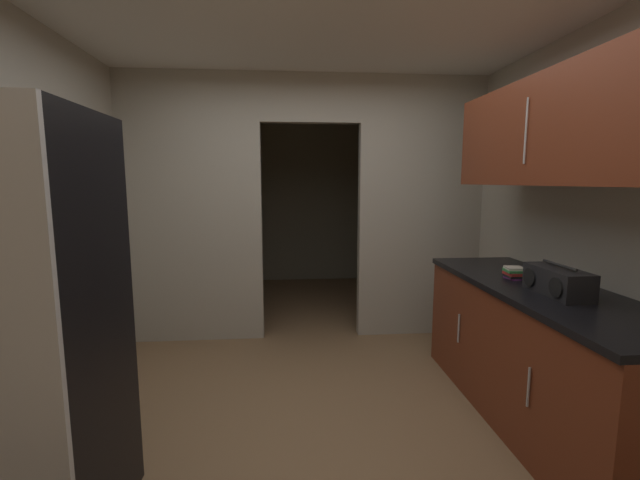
{
  "coord_description": "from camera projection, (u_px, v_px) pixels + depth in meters",
  "views": [
    {
      "loc": [
        -0.22,
        -2.39,
        1.57
      ],
      "look_at": [
        0.03,
        0.51,
        1.16
      ],
      "focal_mm": 23.65,
      "sensor_mm": 36.0,
      "label": 1
    }
  ],
  "objects": [
    {
      "name": "ground",
      "position": [
        322.0,
        439.0,
        2.59
      ],
      "size": [
        20.0,
        20.0,
        0.0
      ],
      "primitive_type": "plane",
      "color": "brown"
    },
    {
      "name": "kitchen_overhead_slab",
      "position": [
        315.0,
        20.0,
        2.75
      ],
      "size": [
        3.94,
        7.56,
        0.06
      ],
      "primitive_type": "cube",
      "color": "silver"
    },
    {
      "name": "kitchen_partition",
      "position": [
        305.0,
        203.0,
        4.16
      ],
      "size": [
        3.54,
        0.12,
        2.59
      ],
      "color": "#ADA899",
      "rests_on": "ground"
    },
    {
      "name": "adjoining_room_shell",
      "position": [
        300.0,
        201.0,
        5.93
      ],
      "size": [
        3.54,
        2.58,
        2.59
      ],
      "color": "gray",
      "rests_on": "ground"
    },
    {
      "name": "refrigerator",
      "position": [
        11.0,
        336.0,
        1.76
      ],
      "size": [
        0.76,
        0.73,
        1.86
      ],
      "color": "black",
      "rests_on": "ground"
    },
    {
      "name": "lower_cabinet_run",
      "position": [
        538.0,
        354.0,
        2.74
      ],
      "size": [
        0.7,
        2.08,
        0.9
      ],
      "color": "maroon",
      "rests_on": "ground"
    },
    {
      "name": "upper_cabinet_counterside",
      "position": [
        555.0,
        131.0,
        2.55
      ],
      "size": [
        0.36,
        1.87,
        0.65
      ],
      "color": "maroon"
    },
    {
      "name": "boombox",
      "position": [
        558.0,
        282.0,
        2.49
      ],
      "size": [
        0.2,
        0.43,
        0.19
      ],
      "color": "black",
      "rests_on": "lower_cabinet_run"
    },
    {
      "name": "book_stack",
      "position": [
        515.0,
        273.0,
        2.89
      ],
      "size": [
        0.14,
        0.14,
        0.08
      ],
      "color": "#8C3893",
      "rests_on": "lower_cabinet_run"
    }
  ]
}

